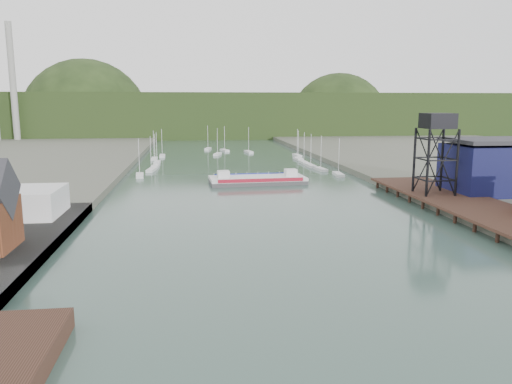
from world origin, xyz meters
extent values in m
plane|color=#2F4A42|center=(0.00, 0.00, 0.00)|extent=(600.00, 600.00, 0.00)
cube|color=black|center=(37.00, 45.00, 1.90)|extent=(14.00, 70.00, 0.50)
cylinder|color=black|center=(31.00, 45.00, 0.80)|extent=(0.60, 0.60, 2.20)
cylinder|color=black|center=(43.00, 45.00, 0.80)|extent=(0.60, 0.60, 2.20)
cube|color=silver|center=(-44.00, 50.00, 3.85)|extent=(18.00, 12.00, 4.50)
cylinder|color=black|center=(32.00, 55.00, 8.65)|extent=(0.50, 0.50, 13.00)
cylinder|color=black|center=(38.00, 55.00, 8.65)|extent=(0.50, 0.50, 13.00)
cylinder|color=black|center=(32.00, 61.00, 8.65)|extent=(0.50, 0.50, 13.00)
cylinder|color=black|center=(38.00, 61.00, 8.65)|extent=(0.50, 0.50, 13.00)
cube|color=black|center=(35.00, 58.00, 16.65)|extent=(5.50, 5.50, 3.00)
cube|color=black|center=(50.00, 60.00, 6.60)|extent=(20.00, 14.00, 10.00)
cube|color=#2D2D33|center=(50.00, 60.00, 12.50)|extent=(20.50, 14.50, 0.80)
cube|color=silver|center=(-27.54, 103.89, 0.35)|extent=(2.67, 7.65, 0.90)
cube|color=silver|center=(-25.28, 115.30, 0.35)|extent=(2.81, 7.67, 0.90)
cube|color=silver|center=(-24.71, 124.17, 0.35)|extent=(2.35, 7.59, 0.90)
cube|color=silver|center=(-24.81, 134.09, 0.35)|extent=(2.01, 7.50, 0.90)
cube|color=silver|center=(-26.64, 146.33, 0.35)|extent=(2.00, 7.50, 0.90)
cube|color=silver|center=(-24.32, 156.17, 0.35)|extent=(2.16, 7.54, 0.90)
cube|color=silver|center=(27.56, 99.03, 0.35)|extent=(2.53, 7.62, 0.90)
cube|color=silver|center=(25.46, 110.51, 0.35)|extent=(2.76, 7.67, 0.90)
cube|color=silver|center=(24.46, 119.29, 0.35)|extent=(2.22, 7.56, 0.90)
cube|color=silver|center=(24.27, 128.28, 0.35)|extent=(2.18, 7.54, 0.90)
cube|color=silver|center=(24.67, 139.38, 0.35)|extent=(2.46, 7.61, 0.90)
cube|color=silver|center=(26.78, 150.99, 0.35)|extent=(2.48, 7.61, 0.90)
cube|color=silver|center=(-3.16, 160.00, 0.35)|extent=(3.78, 7.76, 0.90)
cube|color=silver|center=(10.04, 168.00, 0.35)|extent=(3.31, 7.74, 0.90)
cube|color=silver|center=(0.66, 176.00, 0.35)|extent=(3.76, 7.76, 0.90)
cube|color=silver|center=(-6.11, 184.00, 0.35)|extent=(3.40, 7.74, 0.90)
cylinder|color=#989893|center=(-102.00, 235.00, 30.00)|extent=(3.20, 3.20, 60.00)
cube|color=black|center=(0.00, 300.00, 12.00)|extent=(500.00, 120.00, 28.00)
sphere|color=black|center=(-80.00, 300.00, 8.00)|extent=(80.00, 80.00, 80.00)
sphere|color=black|center=(90.00, 310.00, 6.00)|extent=(70.00, 70.00, 70.00)
cube|color=#444446|center=(3.24, 88.35, 0.48)|extent=(24.55, 10.95, 0.96)
cube|color=silver|center=(3.24, 88.35, 1.35)|extent=(24.55, 10.95, 0.77)
cube|color=#A71327|center=(3.51, 83.50, 1.54)|extent=(21.14, 1.33, 0.87)
cube|color=navy|center=(2.97, 93.20, 1.54)|extent=(21.14, 1.33, 0.87)
cube|color=silver|center=(-5.41, 87.86, 2.50)|extent=(3.04, 3.04, 1.92)
cube|color=silver|center=(11.88, 88.83, 2.50)|extent=(3.04, 3.04, 1.92)
camera|label=1|loc=(-13.01, -35.44, 20.04)|focal=35.00mm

